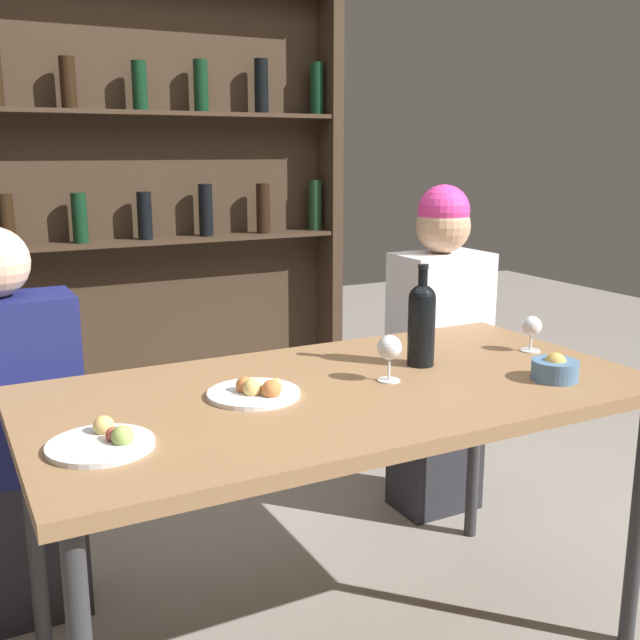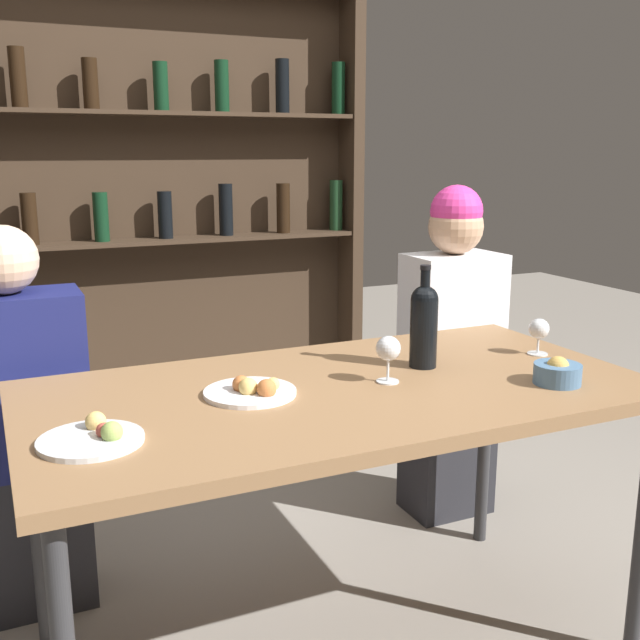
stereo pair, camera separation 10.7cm
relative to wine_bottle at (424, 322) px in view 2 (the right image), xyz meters
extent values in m
cube|color=olive|center=(-0.29, -0.07, -0.15)|extent=(1.59, 0.82, 0.04)
cylinder|color=#2D2D30|center=(-1.03, 0.28, -0.54)|extent=(0.04, 0.04, 0.74)
cylinder|color=#2D2D30|center=(0.45, 0.28, -0.54)|extent=(0.04, 0.04, 0.74)
cube|color=#38281C|center=(-0.29, 1.92, 0.23)|extent=(1.96, 0.02, 2.27)
cube|color=#38281C|center=(0.69, 1.82, 0.23)|extent=(0.06, 0.18, 2.27)
cube|color=#38281C|center=(-0.29, 1.82, 0.04)|extent=(1.88, 0.18, 0.02)
cylinder|color=black|center=(-0.89, 1.82, 0.17)|extent=(0.07, 0.07, 0.23)
cylinder|color=black|center=(-0.59, 1.82, 0.17)|extent=(0.07, 0.07, 0.22)
cylinder|color=black|center=(-0.29, 1.82, 0.16)|extent=(0.07, 0.07, 0.22)
cylinder|color=black|center=(0.01, 1.82, 0.18)|extent=(0.07, 0.07, 0.25)
cylinder|color=black|center=(0.31, 1.81, 0.18)|extent=(0.07, 0.07, 0.25)
cylinder|color=#19381E|center=(0.61, 1.82, 0.18)|extent=(0.07, 0.07, 0.26)
cube|color=#38281C|center=(-0.29, 1.82, 0.63)|extent=(1.88, 0.18, 0.02)
cylinder|color=black|center=(-0.89, 1.81, 0.76)|extent=(0.07, 0.07, 0.25)
cylinder|color=black|center=(-0.59, 1.82, 0.75)|extent=(0.07, 0.07, 0.22)
cylinder|color=black|center=(-0.29, 1.81, 0.75)|extent=(0.07, 0.07, 0.22)
cylinder|color=black|center=(0.01, 1.83, 0.76)|extent=(0.07, 0.07, 0.24)
cylinder|color=black|center=(0.31, 1.82, 0.77)|extent=(0.07, 0.07, 0.26)
cylinder|color=black|center=(0.61, 1.81, 0.76)|extent=(0.07, 0.07, 0.25)
cylinder|color=black|center=(0.00, 0.00, -0.03)|extent=(0.08, 0.08, 0.19)
sphere|color=black|center=(0.00, 0.00, 0.06)|extent=(0.08, 0.08, 0.08)
cylinder|color=black|center=(0.00, 0.00, 0.11)|extent=(0.03, 0.03, 0.08)
cylinder|color=black|center=(0.00, 0.00, 0.15)|extent=(0.03, 0.03, 0.01)
cylinder|color=silver|center=(-0.16, -0.09, -0.13)|extent=(0.06, 0.06, 0.00)
cylinder|color=silver|center=(-0.16, -0.09, -0.09)|extent=(0.01, 0.01, 0.07)
sphere|color=silver|center=(-0.16, -0.09, -0.04)|extent=(0.07, 0.07, 0.07)
cylinder|color=silver|center=(0.38, -0.03, -0.13)|extent=(0.06, 0.06, 0.00)
cylinder|color=silver|center=(0.38, -0.03, -0.10)|extent=(0.01, 0.01, 0.06)
sphere|color=silver|center=(0.38, -0.03, -0.05)|extent=(0.06, 0.06, 0.06)
cylinder|color=white|center=(-0.52, -0.03, -0.12)|extent=(0.23, 0.23, 0.01)
sphere|color=#E5BC66|center=(-0.53, -0.05, -0.10)|extent=(0.05, 0.05, 0.05)
sphere|color=#C67038|center=(-0.50, -0.08, -0.10)|extent=(0.05, 0.05, 0.05)
sphere|color=#E5BC66|center=(-0.47, -0.04, -0.11)|extent=(0.03, 0.03, 0.03)
sphere|color=#C67038|center=(-0.54, -0.02, -0.10)|extent=(0.04, 0.04, 0.04)
cylinder|color=silver|center=(-0.93, -0.19, -0.12)|extent=(0.22, 0.22, 0.01)
sphere|color=#99B256|center=(-0.89, -0.22, -0.10)|extent=(0.05, 0.05, 0.05)
sphere|color=#B74C3D|center=(-0.90, -0.19, -0.11)|extent=(0.03, 0.03, 0.03)
sphere|color=#E5BC66|center=(-0.91, -0.14, -0.10)|extent=(0.04, 0.04, 0.04)
cylinder|color=#4C7299|center=(0.23, -0.28, -0.10)|extent=(0.12, 0.12, 0.05)
sphere|color=gold|center=(0.23, -0.28, -0.08)|extent=(0.06, 0.06, 0.06)
cube|color=#26262B|center=(-1.05, 0.53, -0.68)|extent=(0.36, 0.22, 0.45)
cube|color=navy|center=(-1.05, 0.53, -0.19)|extent=(0.40, 0.22, 0.53)
sphere|color=beige|center=(-1.05, 0.53, 0.17)|extent=(0.20, 0.20, 0.20)
cube|color=#26262B|center=(0.46, 0.53, -0.68)|extent=(0.31, 0.22, 0.45)
cube|color=white|center=(0.46, 0.53, -0.18)|extent=(0.34, 0.22, 0.55)
sphere|color=tan|center=(0.46, 0.53, 0.20)|extent=(0.20, 0.20, 0.20)
sphere|color=#EA3893|center=(0.46, 0.53, 0.25)|extent=(0.19, 0.19, 0.19)
camera|label=1|loc=(-1.20, -1.67, 0.47)|focal=42.00mm
camera|label=2|loc=(-1.10, -1.72, 0.47)|focal=42.00mm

